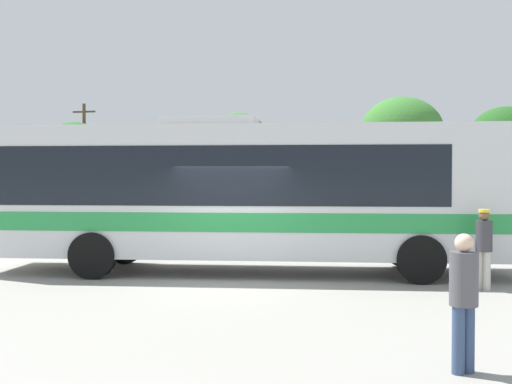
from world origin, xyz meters
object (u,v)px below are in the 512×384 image
Objects in this scene: coach_bus_silver_green at (243,190)px; utility_pole_near at (84,153)px; roadside_tree_midleft at (238,139)px; roadside_tree_midright at (402,132)px; parked_car_second_maroon at (162,200)px; roadside_tree_right at (506,137)px; attendant_by_bus_door at (484,244)px; parked_car_rightmost_maroon at (346,201)px; passenger_waiting_on_apron at (464,294)px; parked_car_third_grey at (245,200)px; parked_car_leftmost_silver at (48,200)px; roadside_tree_left at (75,150)px.

utility_pole_near is at bearing 116.10° from coach_bus_silver_green.
roadside_tree_midleft is 0.90× the size of roadside_tree_midright.
parked_car_second_maroon is 0.56× the size of roadside_tree_right.
attendant_by_bus_door is at bearing -95.66° from roadside_tree_midright.
parked_car_second_maroon is 0.91× the size of parked_car_rightmost_maroon.
roadside_tree_midleft is at bearing 167.39° from roadside_tree_midright.
coach_bus_silver_green is 5.50m from attendant_by_bus_door.
utility_pole_near is (-18.28, 37.87, 3.07)m from passenger_waiting_on_apron.
utility_pole_near is 0.96× the size of roadside_tree_midright.
attendant_by_bus_door is 33.57m from roadside_tree_midright.
parked_car_third_grey is at bearing 100.22° from passenger_waiting_on_apron.
utility_pole_near is at bearing 138.45° from parked_car_second_maroon.
utility_pole_near is at bearing 151.48° from parked_car_third_grey.
roadside_tree_midright is (23.18, 7.53, 4.68)m from parked_car_leftmost_silver.
roadside_tree_midleft reaches higher than parked_car_third_grey.
coach_bus_silver_green reaches higher than attendant_by_bus_door.
passenger_waiting_on_apron reaches higher than parked_car_rightmost_maroon.
roadside_tree_midright reaches higher than parked_car_rightmost_maroon.
roadside_tree_left is (-0.38, -0.93, 0.19)m from utility_pole_near.
parked_car_second_maroon is at bearing -155.74° from roadside_tree_midright.
roadside_tree_midleft is at bearing 176.65° from roadside_tree_right.
utility_pole_near is at bearing -175.89° from roadside_tree_right.
utility_pole_near is at bearing 121.67° from attendant_by_bus_door.
attendant_by_bus_door is at bearing -107.70° from roadside_tree_right.
roadside_tree_midleft is (11.49, 4.33, 1.00)m from roadside_tree_left.
parked_car_leftmost_silver is at bearing -89.17° from utility_pole_near.
parked_car_leftmost_silver is 0.75× the size of roadside_tree_left.
roadside_tree_midright reaches higher than utility_pole_near.
roadside_tree_midleft reaches higher than attendant_by_bus_door.
parked_car_third_grey is (-5.59, 30.97, -0.11)m from passenger_waiting_on_apron.
utility_pole_near is 1.23× the size of roadside_tree_left.
parked_car_rightmost_maroon is at bearing -18.22° from roadside_tree_left.
utility_pole_near is (-7.35, 6.51, 3.20)m from parked_car_second_maroon.
parked_car_leftmost_silver is 24.82m from roadside_tree_midright.
roadside_tree_midleft is (3.76, 9.91, 4.39)m from parked_car_second_maroon.
coach_bus_silver_green is 36.64m from roadside_tree_right.
parked_car_second_maroon is at bearing 176.33° from parked_car_rightmost_maroon.
roadside_tree_midright is at bearing 82.60° from passenger_waiting_on_apron.
passenger_waiting_on_apron is 39.13m from roadside_tree_midright.
parked_car_leftmost_silver is at bearing 179.81° from parked_car_third_grey.
roadside_tree_left is at bearing 94.67° from parked_car_leftmost_silver.
parked_car_leftmost_silver is at bearing 122.12° from coach_bus_silver_green.
passenger_waiting_on_apron is 42.16m from utility_pole_near.
parked_car_second_maroon is at bearing 107.58° from coach_bus_silver_green.
roadside_tree_midleft is at bearing 99.86° from passenger_waiting_on_apron.
parked_car_third_grey is 14.79m from utility_pole_near.
utility_pole_near is 23.34m from roadside_tree_midright.
passenger_waiting_on_apron is 42.10m from roadside_tree_midleft.
roadside_tree_midleft is at bearing 42.97° from parked_car_leftmost_silver.
utility_pole_near is 1.03× the size of roadside_tree_right.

